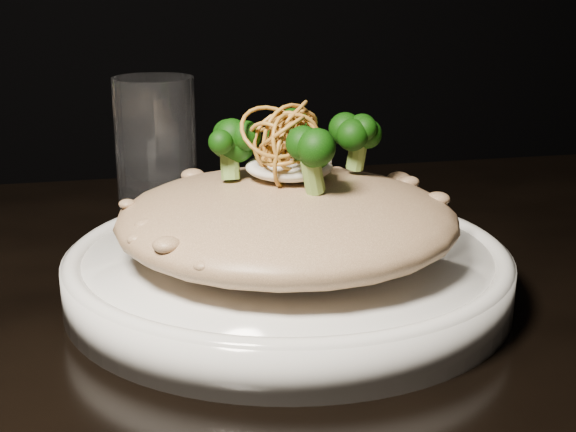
# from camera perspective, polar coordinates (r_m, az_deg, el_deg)

# --- Properties ---
(plate) EXTENTS (0.29, 0.29, 0.03)m
(plate) POSITION_cam_1_polar(r_m,az_deg,el_deg) (0.54, 0.00, -4.06)
(plate) COLOR white
(plate) RESTS_ON table
(risotto) EXTENTS (0.22, 0.22, 0.05)m
(risotto) POSITION_cam_1_polar(r_m,az_deg,el_deg) (0.52, -0.07, -0.20)
(risotto) COLOR brown
(risotto) RESTS_ON plate
(broccoli) EXTENTS (0.14, 0.14, 0.05)m
(broccoli) POSITION_cam_1_polar(r_m,az_deg,el_deg) (0.52, 0.29, 5.36)
(broccoli) COLOR black
(broccoli) RESTS_ON risotto
(cheese) EXTENTS (0.06, 0.06, 0.02)m
(cheese) POSITION_cam_1_polar(r_m,az_deg,el_deg) (0.52, 0.08, 3.53)
(cheese) COLOR white
(cheese) RESTS_ON risotto
(shallots) EXTENTS (0.06, 0.06, 0.04)m
(shallots) POSITION_cam_1_polar(r_m,az_deg,el_deg) (0.51, 0.02, 6.33)
(shallots) COLOR #94541F
(shallots) RESTS_ON cheese
(drinking_glass) EXTENTS (0.08, 0.08, 0.12)m
(drinking_glass) POSITION_cam_1_polar(r_m,az_deg,el_deg) (0.71, -9.37, 4.77)
(drinking_glass) COLOR silver
(drinking_glass) RESTS_ON table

